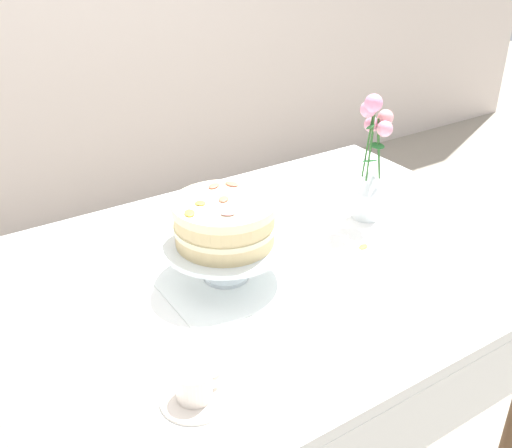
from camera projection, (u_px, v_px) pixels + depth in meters
dining_table at (279, 293)px, 1.52m from camera, size 1.40×1.00×0.74m
linen_napkin at (225, 276)px, 1.43m from camera, size 0.32×0.32×0.00m
cake_stand at (225, 247)px, 1.39m from camera, size 0.29×0.29×0.10m
layer_cake at (224, 221)px, 1.36m from camera, size 0.24×0.24×0.11m
flower_vase at (370, 171)px, 1.63m from camera, size 0.10×0.09×0.37m
teacup at (195, 388)px, 1.07m from camera, size 0.13×0.13×0.07m
loose_petal_0 at (363, 247)px, 1.55m from camera, size 0.04×0.03×0.00m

